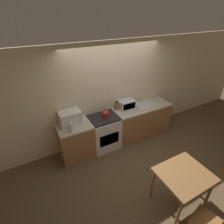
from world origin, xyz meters
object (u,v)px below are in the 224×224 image
Objects in this scene: toaster_oven at (127,104)px; stove_range at (104,132)px; kettle at (105,113)px; bottle at (70,127)px; dining_chair at (213,223)px; dining_table at (183,178)px; microwave at (70,118)px.

stove_range is at bearing -169.15° from toaster_oven.
kettle is 0.75× the size of bottle.
toaster_oven reaches higher than dining_chair.
dining_chair is at bearing -82.94° from kettle.
dining_chair is (-0.13, -0.70, -0.14)m from dining_table.
kettle is 0.85m from microwave.
dining_table is at bearing -95.40° from toaster_oven.
microwave is 3.17m from dining_chair.
stove_range is 1.00m from microwave.
bottle is (-0.93, -0.19, 0.02)m from kettle.
dining_chair is at bearing -100.69° from dining_table.
microwave is at bearing 74.08° from bottle.
dining_table is (0.48, -2.08, -0.34)m from kettle.
kettle is 2.16m from dining_table.
stove_range is at bearing 104.62° from dining_table.
kettle is at bearing -7.10° from microwave.
bottle is at bearing -168.36° from stove_range.
kettle is (0.06, 0.02, 0.54)m from stove_range.
toaster_oven is at bearing 11.28° from bottle.
microwave is 1.15× the size of toaster_oven.
bottle is 0.31× the size of dining_chair.
microwave reaches higher than dining_table.
stove_range is 1.04× the size of dining_table.
toaster_oven is at bearing 84.60° from dining_table.
microwave is at bearing 121.13° from dining_table.
toaster_oven reaches higher than stove_range.
dining_table is (1.40, -1.88, -0.36)m from bottle.
bottle reaches higher than dining_chair.
microwave is 0.55× the size of dining_table.
dining_chair is (1.19, -2.88, -0.55)m from microwave.
dining_table is at bearing -77.08° from kettle.
stove_range is 2.14m from dining_table.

